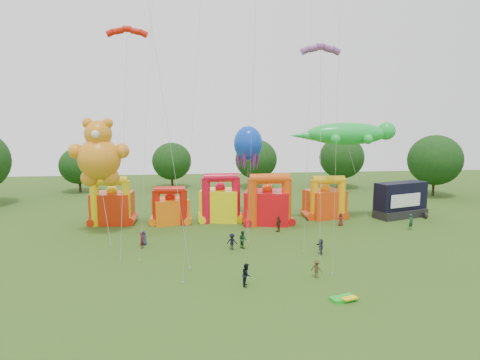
{
  "coord_description": "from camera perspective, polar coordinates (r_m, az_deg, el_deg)",
  "views": [
    {
      "loc": [
        -4.94,
        -26.54,
        13.54
      ],
      "look_at": [
        0.35,
        18.0,
        7.15
      ],
      "focal_mm": 32.0,
      "sensor_mm": 36.0,
      "label": 1
    }
  ],
  "objects": [
    {
      "name": "spectator_9",
      "position": [
        38.11,
        10.18,
        -11.57
      ],
      "size": [
        1.17,
        1.09,
        1.58
      ],
      "primitive_type": "imported",
      "rotation": [
        0.0,
        0.0,
        2.49
      ],
      "color": "#46361C",
      "rests_on": "ground"
    },
    {
      "name": "ground",
      "position": [
        30.2,
        3.55,
        -18.55
      ],
      "size": [
        160.0,
        160.0,
        0.0
      ],
      "primitive_type": "plane",
      "color": "#315417",
      "rests_on": "ground"
    },
    {
      "name": "spectator_6",
      "position": [
        56.42,
        13.28,
        -5.14
      ],
      "size": [
        0.95,
        0.94,
        1.66
      ],
      "primitive_type": "imported",
      "rotation": [
        0.0,
        0.0,
        5.54
      ],
      "color": "#5C1B1A",
      "rests_on": "ground"
    },
    {
      "name": "spectator_4",
      "position": [
        52.19,
        5.15,
        -5.87
      ],
      "size": [
        1.1,
        1.15,
        1.92
      ],
      "primitive_type": "imported",
      "rotation": [
        0.0,
        0.0,
        3.98
      ],
      "color": "#372A16",
      "rests_on": "ground"
    },
    {
      "name": "folded_kite_bundle",
      "position": [
        34.36,
        13.7,
        -15.09
      ],
      "size": [
        2.2,
        1.54,
        0.31
      ],
      "color": "green",
      "rests_on": "ground"
    },
    {
      "name": "teddy_bear_kite",
      "position": [
        51.47,
        -18.04,
        1.06
      ],
      "size": [
        6.88,
        7.84,
        13.81
      ],
      "color": "orange",
      "rests_on": "ground"
    },
    {
      "name": "tree_ring",
      "position": [
        28.36,
        1.03,
        -6.77
      ],
      "size": [
        125.62,
        127.74,
        12.07
      ],
      "color": "#352314",
      "rests_on": "ground"
    },
    {
      "name": "parafoil_kites",
      "position": [
        41.45,
        -4.38,
        6.62
      ],
      "size": [
        24.93,
        13.18,
        27.01
      ],
      "color": "#D83C0A",
      "rests_on": "ground"
    },
    {
      "name": "stage_trailer",
      "position": [
        63.53,
        20.62,
        -2.54
      ],
      "size": [
        8.08,
        5.09,
        4.94
      ],
      "color": "black",
      "rests_on": "ground"
    },
    {
      "name": "gecko_kite",
      "position": [
        58.45,
        14.55,
        3.9
      ],
      "size": [
        14.46,
        4.78,
        13.27
      ],
      "color": "green",
      "rests_on": "ground"
    },
    {
      "name": "spectator_1",
      "position": [
        46.65,
        -12.95,
        -7.84
      ],
      "size": [
        0.69,
        0.77,
        1.78
      ],
      "primitive_type": "imported",
      "rotation": [
        0.0,
        0.0,
        1.07
      ],
      "color": "#51171B",
      "rests_on": "ground"
    },
    {
      "name": "diamond_kites",
      "position": [
        43.3,
        1.18,
        11.23
      ],
      "size": [
        19.85,
        17.92,
        39.51
      ],
      "color": "red",
      "rests_on": "ground"
    },
    {
      "name": "bouncy_castle_1",
      "position": [
        56.68,
        -9.27,
        -3.79
      ],
      "size": [
        5.14,
        4.5,
        5.1
      ],
      "color": "orange",
      "rests_on": "ground"
    },
    {
      "name": "spectator_7",
      "position": [
        57.11,
        21.84,
        -5.2
      ],
      "size": [
        0.85,
        0.74,
        1.95
      ],
      "primitive_type": "imported",
      "rotation": [
        0.0,
        0.0,
        0.47
      ],
      "color": "#183E27",
      "rests_on": "ground"
    },
    {
      "name": "spectator_5",
      "position": [
        44.45,
        10.7,
        -8.72
      ],
      "size": [
        0.6,
        1.48,
        1.56
      ],
      "primitive_type": "imported",
      "rotation": [
        0.0,
        0.0,
        4.81
      ],
      "color": "#222137",
      "rests_on": "ground"
    },
    {
      "name": "bouncy_castle_3",
      "position": [
        55.9,
        3.71,
        -3.24
      ],
      "size": [
        6.6,
        5.79,
        6.77
      ],
      "color": "red",
      "rests_on": "ground"
    },
    {
      "name": "bouncy_castle_2",
      "position": [
        57.3,
        -2.63,
        -3.0
      ],
      "size": [
        5.79,
        5.03,
        6.61
      ],
      "color": "yellow",
      "rests_on": "ground"
    },
    {
      "name": "spectator_0",
      "position": [
        47.85,
        -12.7,
        -7.55
      ],
      "size": [
        0.92,
        0.78,
        1.59
      ],
      "primitive_type": "imported",
      "rotation": [
        0.0,
        0.0,
        -0.42
      ],
      "color": "#2F2B49",
      "rests_on": "ground"
    },
    {
      "name": "bouncy_castle_0",
      "position": [
        58.21,
        -16.68,
        -3.25
      ],
      "size": [
        5.34,
        4.44,
        6.36
      ],
      "color": "red",
      "rests_on": "ground"
    },
    {
      "name": "spectator_3",
      "position": [
        45.13,
        -1.07,
        -8.22
      ],
      "size": [
        1.26,
        0.98,
        1.72
      ],
      "primitive_type": "imported",
      "rotation": [
        0.0,
        0.0,
        2.79
      ],
      "color": "black",
      "rests_on": "ground"
    },
    {
      "name": "spectator_2",
      "position": [
        45.68,
        0.37,
        -7.92
      ],
      "size": [
        1.05,
        1.13,
        1.87
      ],
      "primitive_type": "imported",
      "rotation": [
        0.0,
        0.0,
        2.05
      ],
      "color": "#1B4322",
      "rests_on": "ground"
    },
    {
      "name": "octopus_kite",
      "position": [
        57.6,
        1.04,
        0.94
      ],
      "size": [
        4.01,
        11.68,
        12.72
      ],
      "color": "blue",
      "rests_on": "ground"
    },
    {
      "name": "spectator_8",
      "position": [
        35.76,
        0.87,
        -12.51
      ],
      "size": [
        0.91,
        1.06,
        1.89
      ],
      "primitive_type": "imported",
      "rotation": [
        0.0,
        0.0,
        1.34
      ],
      "color": "black",
      "rests_on": "ground"
    },
    {
      "name": "bouncy_castle_4",
      "position": [
        60.25,
        11.28,
        -2.81
      ],
      "size": [
        5.72,
        5.03,
        6.03
      ],
      "color": "#EA3E0C",
      "rests_on": "ground"
    }
  ]
}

